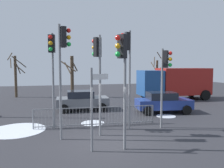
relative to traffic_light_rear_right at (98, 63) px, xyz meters
The scene contains 18 objects.
ground_plane 3.67m from the traffic_light_rear_right, 82.64° to the right, with size 60.00×60.00×0.00m, color #2D2D33.
traffic_light_rear_right is the anchor object (origin of this frame).
traffic_light_foreground_left 2.57m from the traffic_light_rear_right, 145.33° to the left, with size 0.36×0.56×4.99m.
traffic_light_foreground_right 1.73m from the traffic_light_rear_right, 17.84° to the left, with size 0.57×0.35×5.11m.
traffic_light_rear_left 3.63m from the traffic_light_rear_right, ahead, with size 0.47×0.47×4.21m.
traffic_light_mid_left 1.65m from the traffic_light_rear_right, behind, with size 0.56×0.36×5.12m.
traffic_light_mid_right 2.23m from the traffic_light_rear_right, 75.33° to the right, with size 0.51×0.43×4.59m.
direction_sign_post 2.64m from the traffic_light_rear_right, 105.62° to the right, with size 0.75×0.32×3.24m.
pedestrian_guard_railing 3.27m from the traffic_light_rear_right, 84.19° to the left, with size 6.64×0.42×1.07m.
car_blue_trailing 7.14m from the traffic_light_rear_right, 35.68° to the left, with size 3.98×2.32×1.47m.
car_grey_far 6.64m from the traffic_light_rear_right, 91.12° to the left, with size 3.86×2.04×1.47m.
delivery_truck 13.34m from the traffic_light_rear_right, 44.56° to the left, with size 7.08×2.78×3.10m.
bare_tree_left 13.35m from the traffic_light_rear_right, 91.69° to the left, with size 1.76×1.43×4.38m.
bare_tree_centre 15.94m from the traffic_light_rear_right, 112.79° to the left, with size 1.83×1.82×4.77m.
bare_tree_right 18.75m from the traffic_light_rear_right, 55.98° to the left, with size 1.48×1.57×5.07m.
snow_patch_kerb 4.08m from the traffic_light_rear_right, 87.98° to the left, with size 1.34×1.34×0.01m, color silver.
snow_patch_island 5.51m from the traffic_light_rear_right, 156.60° to the left, with size 2.87×2.87×0.01m, color silver.
snow_patch_verge 6.72m from the traffic_light_rear_right, 28.74° to the left, with size 1.29×1.29×0.01m, color silver.
Camera 1 is at (-2.00, -8.95, 3.30)m, focal length 35.00 mm.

